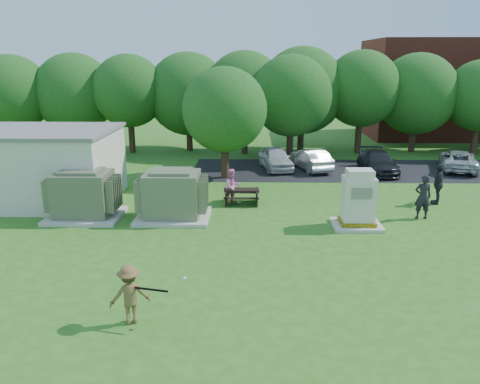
{
  "coord_description": "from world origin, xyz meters",
  "views": [
    {
      "loc": [
        0.39,
        -13.95,
        6.41
      ],
      "look_at": [
        0.0,
        4.0,
        1.3
      ],
      "focal_mm": 35.0,
      "sensor_mm": 36.0,
      "label": 1
    }
  ],
  "objects_px": {
    "person_by_generator": "(423,197)",
    "car_dark": "(378,162)",
    "transformer_left": "(84,195)",
    "person_walking_right": "(438,184)",
    "generator_cabinet": "(358,202)",
    "picnic_table": "(242,195)",
    "batter": "(130,295)",
    "person_at_picnic": "(232,186)",
    "car_silver_a": "(311,159)",
    "transformer_right": "(173,196)",
    "car_white": "(276,158)",
    "car_silver_b": "(458,160)"
  },
  "relations": [
    {
      "from": "batter",
      "to": "person_by_generator",
      "type": "xyz_separation_m",
      "value": [
        10.13,
        8.26,
        0.16
      ]
    },
    {
      "from": "transformer_right",
      "to": "car_white",
      "type": "height_order",
      "value": "transformer_right"
    },
    {
      "from": "person_walking_right",
      "to": "picnic_table",
      "type": "bearing_deg",
      "value": -71.77
    },
    {
      "from": "person_at_picnic",
      "to": "person_walking_right",
      "type": "relative_size",
      "value": 0.87
    },
    {
      "from": "car_silver_a",
      "to": "car_dark",
      "type": "xyz_separation_m",
      "value": [
        3.81,
        -0.66,
        -0.01
      ]
    },
    {
      "from": "generator_cabinet",
      "to": "picnic_table",
      "type": "distance_m",
      "value": 5.53
    },
    {
      "from": "transformer_right",
      "to": "car_white",
      "type": "bearing_deg",
      "value": 62.94
    },
    {
      "from": "picnic_table",
      "to": "person_by_generator",
      "type": "xyz_separation_m",
      "value": [
        7.53,
        -1.92,
        0.51
      ]
    },
    {
      "from": "transformer_left",
      "to": "car_white",
      "type": "height_order",
      "value": "transformer_left"
    },
    {
      "from": "person_walking_right",
      "to": "car_dark",
      "type": "height_order",
      "value": "person_walking_right"
    },
    {
      "from": "batter",
      "to": "car_dark",
      "type": "bearing_deg",
      "value": -141.71
    },
    {
      "from": "car_dark",
      "to": "person_walking_right",
      "type": "bearing_deg",
      "value": -80.24
    },
    {
      "from": "person_at_picnic",
      "to": "person_walking_right",
      "type": "height_order",
      "value": "person_walking_right"
    },
    {
      "from": "transformer_right",
      "to": "person_by_generator",
      "type": "height_order",
      "value": "transformer_right"
    },
    {
      "from": "generator_cabinet",
      "to": "car_white",
      "type": "height_order",
      "value": "generator_cabinet"
    },
    {
      "from": "person_walking_right",
      "to": "car_white",
      "type": "bearing_deg",
      "value": -117.58
    },
    {
      "from": "transformer_left",
      "to": "car_silver_b",
      "type": "xyz_separation_m",
      "value": [
        19.34,
        9.21,
        -0.37
      ]
    },
    {
      "from": "car_silver_a",
      "to": "car_silver_b",
      "type": "distance_m",
      "value": 8.79
    },
    {
      "from": "person_walking_right",
      "to": "car_silver_a",
      "type": "xyz_separation_m",
      "value": [
        -4.92,
        6.82,
        -0.31
      ]
    },
    {
      "from": "car_dark",
      "to": "car_silver_b",
      "type": "bearing_deg",
      "value": 8.06
    },
    {
      "from": "picnic_table",
      "to": "car_silver_a",
      "type": "bearing_deg",
      "value": 60.03
    },
    {
      "from": "person_at_picnic",
      "to": "car_silver_b",
      "type": "xyz_separation_m",
      "value": [
        13.25,
        7.07,
        -0.22
      ]
    },
    {
      "from": "person_at_picnic",
      "to": "person_by_generator",
      "type": "bearing_deg",
      "value": -45.95
    },
    {
      "from": "generator_cabinet",
      "to": "person_by_generator",
      "type": "relative_size",
      "value": 1.24
    },
    {
      "from": "transformer_left",
      "to": "car_dark",
      "type": "xyz_separation_m",
      "value": [
        14.36,
        8.47,
        -0.36
      ]
    },
    {
      "from": "batter",
      "to": "person_walking_right",
      "type": "distance_m",
      "value": 15.51
    },
    {
      "from": "person_at_picnic",
      "to": "car_white",
      "type": "xyz_separation_m",
      "value": [
        2.34,
        7.13,
        -0.15
      ]
    },
    {
      "from": "transformer_left",
      "to": "person_by_generator",
      "type": "bearing_deg",
      "value": 0.87
    },
    {
      "from": "batter",
      "to": "person_at_picnic",
      "type": "bearing_deg",
      "value": -121.45
    },
    {
      "from": "transformer_right",
      "to": "car_dark",
      "type": "relative_size",
      "value": 0.71
    },
    {
      "from": "transformer_right",
      "to": "person_walking_right",
      "type": "bearing_deg",
      "value": 11.09
    },
    {
      "from": "generator_cabinet",
      "to": "car_silver_a",
      "type": "distance_m",
      "value": 9.98
    },
    {
      "from": "car_white",
      "to": "car_silver_a",
      "type": "bearing_deg",
      "value": -14.53
    },
    {
      "from": "transformer_left",
      "to": "person_at_picnic",
      "type": "distance_m",
      "value": 6.46
    },
    {
      "from": "person_by_generator",
      "to": "car_dark",
      "type": "distance_m",
      "value": 8.27
    },
    {
      "from": "generator_cabinet",
      "to": "person_by_generator",
      "type": "bearing_deg",
      "value": 19.77
    },
    {
      "from": "generator_cabinet",
      "to": "car_white",
      "type": "bearing_deg",
      "value": 105.0
    },
    {
      "from": "person_by_generator",
      "to": "car_dark",
      "type": "bearing_deg",
      "value": -89.88
    },
    {
      "from": "car_silver_a",
      "to": "car_dark",
      "type": "relative_size",
      "value": 0.9
    },
    {
      "from": "car_silver_b",
      "to": "car_silver_a",
      "type": "bearing_deg",
      "value": 18.91
    },
    {
      "from": "car_silver_b",
      "to": "car_dark",
      "type": "bearing_deg",
      "value": 26.84
    },
    {
      "from": "generator_cabinet",
      "to": "batter",
      "type": "distance_m",
      "value": 10.21
    },
    {
      "from": "batter",
      "to": "car_silver_b",
      "type": "relative_size",
      "value": 0.36
    },
    {
      "from": "batter",
      "to": "person_walking_right",
      "type": "relative_size",
      "value": 0.83
    },
    {
      "from": "batter",
      "to": "car_silver_a",
      "type": "bearing_deg",
      "value": -130.51
    },
    {
      "from": "batter",
      "to": "person_walking_right",
      "type": "bearing_deg",
      "value": -157.54
    },
    {
      "from": "batter",
      "to": "person_at_picnic",
      "type": "relative_size",
      "value": 0.95
    },
    {
      "from": "person_at_picnic",
      "to": "car_dark",
      "type": "distance_m",
      "value": 10.42
    },
    {
      "from": "generator_cabinet",
      "to": "car_silver_a",
      "type": "xyz_separation_m",
      "value": [
        -0.59,
        9.96,
        -0.39
      ]
    },
    {
      "from": "transformer_left",
      "to": "person_walking_right",
      "type": "height_order",
      "value": "transformer_left"
    }
  ]
}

